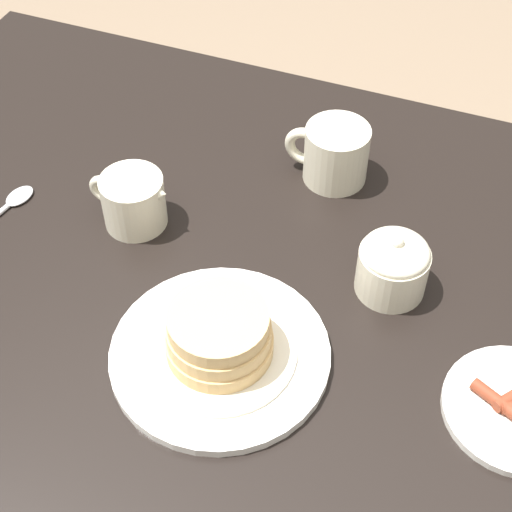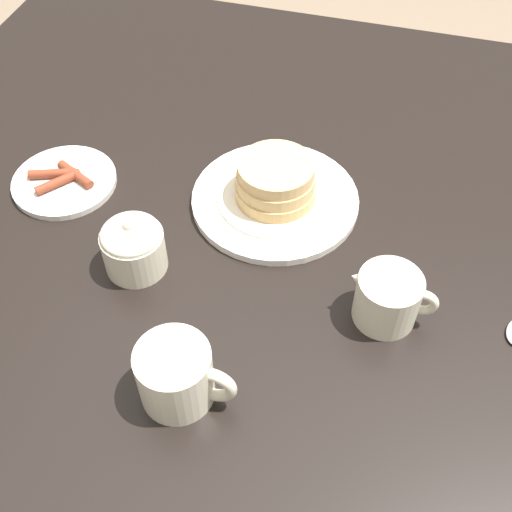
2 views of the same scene
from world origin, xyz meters
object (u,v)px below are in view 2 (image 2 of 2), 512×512
side_plate_bacon (64,181)px  creamer_pitcher (387,297)px  sugar_bowl (133,246)px  coffee_mug (178,375)px  pancake_plate (276,189)px

side_plate_bacon → creamer_pitcher: creamer_pitcher is taller
sugar_bowl → coffee_mug: bearing=-53.2°
side_plate_bacon → sugar_bowl: (0.17, -0.12, 0.03)m
pancake_plate → side_plate_bacon: 0.33m
side_plate_bacon → coffee_mug: coffee_mug is taller
side_plate_bacon → coffee_mug: 0.41m
coffee_mug → sugar_bowl: (-0.12, 0.17, -0.00)m
coffee_mug → side_plate_bacon: bearing=135.8°
pancake_plate → side_plate_bacon: pancake_plate is taller
creamer_pitcher → sugar_bowl: (-0.34, -0.01, 0.00)m
pancake_plate → sugar_bowl: (-0.15, -0.17, 0.02)m
side_plate_bacon → coffee_mug: size_ratio=1.35×
pancake_plate → creamer_pitcher: (0.19, -0.16, 0.01)m
creamer_pitcher → pancake_plate: bearing=138.7°
side_plate_bacon → creamer_pitcher: bearing=-12.3°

